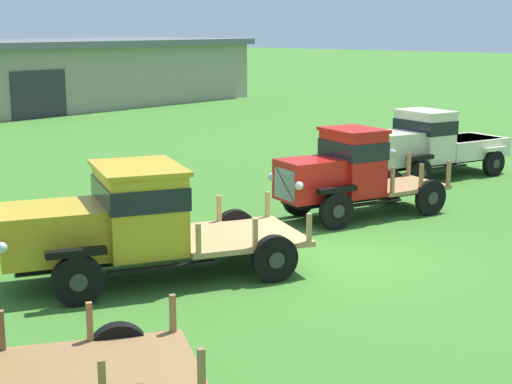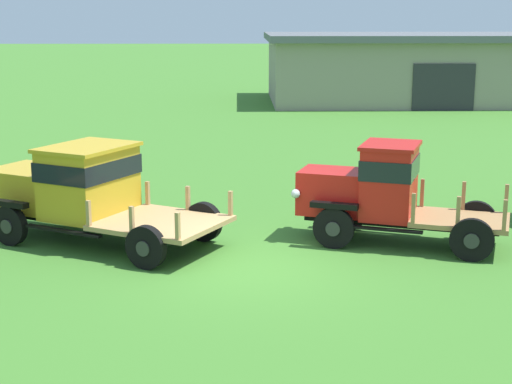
% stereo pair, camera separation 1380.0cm
% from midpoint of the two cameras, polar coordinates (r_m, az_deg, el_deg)
% --- Properties ---
extents(ground_plane, '(240.00, 240.00, 0.00)m').
position_cam_midpoint_polar(ground_plane, '(14.16, 25.92, -8.01)').
color(ground_plane, '#3D7528').
extents(farm_shed, '(25.19, 9.80, 3.79)m').
position_cam_midpoint_polar(farm_shed, '(46.42, 25.06, 8.16)').
color(farm_shed, gray).
rests_on(farm_shed, ground).
extents(vintage_truck_second_in_line, '(5.86, 4.41, 2.11)m').
position_cam_midpoint_polar(vintage_truck_second_in_line, '(14.51, 9.56, -1.66)').
color(vintage_truck_second_in_line, black).
rests_on(vintage_truck_second_in_line, ground).
extents(vintage_truck_midrow_center, '(4.73, 2.95, 2.18)m').
position_cam_midpoint_polar(vintage_truck_midrow_center, '(16.68, 32.47, -1.59)').
color(vintage_truck_midrow_center, black).
rests_on(vintage_truck_midrow_center, ground).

